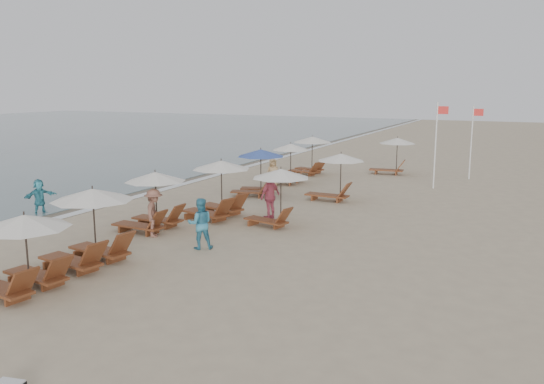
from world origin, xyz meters
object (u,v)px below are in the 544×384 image
at_px(lounger_station_3, 216,191).
at_px(inland_station_1, 335,173).
at_px(beachgoer_mid_b, 154,213).
at_px(beachgoer_far_b, 273,173).
at_px(lounger_station_2, 151,202).
at_px(lounger_station_6, 309,154).
at_px(inland_station_0, 275,189).
at_px(beachgoer_far_a, 270,196).
at_px(lounger_station_1, 88,229).
at_px(lounger_station_4, 257,170).
at_px(lounger_station_0, 20,253).
at_px(beachgoer_mid_a, 200,224).
at_px(lounger_station_5, 287,163).
at_px(waterline_walker, 39,197).
at_px(flag_pole_near, 436,141).
at_px(inland_station_2, 392,152).

relative_size(lounger_station_3, inland_station_1, 1.03).
bearing_deg(beachgoer_mid_b, beachgoer_far_b, -25.02).
relative_size(lounger_station_2, beachgoer_far_b, 1.71).
xyz_separation_m(lounger_station_6, inland_station_0, (3.66, -12.63, 0.20)).
bearing_deg(lounger_station_6, beachgoer_far_a, -75.78).
relative_size(lounger_station_1, lounger_station_6, 1.09).
distance_m(lounger_station_2, beachgoer_far_b, 10.15).
distance_m(lounger_station_4, inland_station_0, 6.32).
distance_m(beachgoer_mid_b, beachgoer_far_a, 4.97).
xyz_separation_m(lounger_station_0, lounger_station_3, (0.12, 9.55, 0.06)).
distance_m(beachgoer_mid_a, beachgoer_far_b, 11.78).
bearing_deg(lounger_station_5, waterline_walker, -119.13).
xyz_separation_m(lounger_station_6, inland_station_1, (4.08, -6.99, 0.08)).
bearing_deg(beachgoer_far_b, beachgoer_far_a, -112.17).
bearing_deg(lounger_station_4, lounger_station_3, -82.79).
bearing_deg(lounger_station_3, lounger_station_1, -91.44).
bearing_deg(flag_pole_near, lounger_station_2, -120.97).
xyz_separation_m(lounger_station_0, lounger_station_6, (-0.71, 21.89, 0.20)).
height_order(lounger_station_6, inland_station_1, lounger_station_6).
bearing_deg(beachgoer_mid_a, lounger_station_1, 19.37).
height_order(lounger_station_2, flag_pole_near, flag_pole_near).
bearing_deg(lounger_station_2, lounger_station_5, 87.82).
bearing_deg(waterline_walker, beachgoer_far_a, -51.16).
distance_m(inland_station_0, inland_station_1, 5.66).
distance_m(lounger_station_1, inland_station_2, 21.99).
bearing_deg(beachgoer_far_a, waterline_walker, -55.50).
bearing_deg(beachgoer_far_b, lounger_station_6, 42.45).
bearing_deg(lounger_station_3, inland_station_0, -5.86).
xyz_separation_m(lounger_station_1, waterline_walker, (-6.85, 4.39, -0.39)).
relative_size(lounger_station_6, inland_station_0, 1.01).
height_order(lounger_station_0, lounger_station_2, lounger_station_2).
height_order(inland_station_2, beachgoer_far_b, inland_station_2).
height_order(lounger_station_2, waterline_walker, lounger_station_2).
bearing_deg(beachgoer_far_a, inland_station_1, -179.61).
distance_m(beachgoer_mid_b, waterline_walker, 6.66).
distance_m(lounger_station_4, beachgoer_far_a, 5.08).
height_order(lounger_station_5, inland_station_1, same).
relative_size(lounger_station_4, inland_station_2, 0.93).
bearing_deg(flag_pole_near, lounger_station_5, -165.93).
xyz_separation_m(lounger_station_0, beachgoer_far_a, (2.23, 10.27, -0.12)).
distance_m(lounger_station_3, inland_station_0, 2.87).
bearing_deg(inland_station_1, inland_station_0, -94.20).
distance_m(lounger_station_2, inland_station_1, 9.27).
distance_m(inland_station_2, beachgoer_far_a, 13.95).
distance_m(inland_station_0, beachgoer_mid_a, 4.00).
relative_size(beachgoer_far_a, beachgoer_far_b, 1.22).
bearing_deg(beachgoer_mid_b, beachgoer_mid_a, -131.57).
distance_m(lounger_station_6, inland_station_2, 5.09).
xyz_separation_m(lounger_station_6, beachgoer_far_b, (-0.07, -5.02, -0.48)).
height_order(lounger_station_1, beachgoer_far_a, lounger_station_1).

